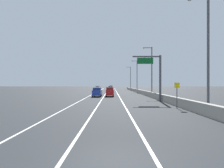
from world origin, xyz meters
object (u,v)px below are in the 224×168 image
at_px(lamp_post_right_near, 205,47).
at_px(car_red_4, 109,92).
at_px(car_blue_0, 97,92).
at_px(car_yellow_2, 110,88).
at_px(lamp_post_right_fourth, 129,77).
at_px(car_gray_1, 110,89).
at_px(speed_advisory_sign, 176,93).
at_px(lamp_post_right_second, 150,68).
at_px(car_silver_3, 97,88).
at_px(lamp_post_right_third, 136,74).
at_px(overhead_sign_gantry, 155,72).

xyz_separation_m(lamp_post_right_near, car_red_4, (-9.59, 25.37, -5.36)).
xyz_separation_m(car_blue_0, car_yellow_2, (2.82, 53.65, 0.04)).
distance_m(lamp_post_right_near, lamp_post_right_fourth, 76.19).
relative_size(car_gray_1, car_red_4, 0.94).
relative_size(speed_advisory_sign, car_red_4, 0.66).
relative_size(lamp_post_right_second, car_yellow_2, 2.38).
bearing_deg(car_red_4, car_silver_3, 97.98).
xyz_separation_m(lamp_post_right_third, car_blue_0, (-12.05, -26.20, -5.40)).
xyz_separation_m(overhead_sign_gantry, lamp_post_right_second, (1.72, 12.61, 1.69)).
height_order(overhead_sign_gantry, lamp_post_right_third, lamp_post_right_third).
bearing_deg(car_gray_1, car_yellow_2, 89.80).
height_order(lamp_post_right_near, lamp_post_right_third, same).
distance_m(speed_advisory_sign, car_silver_3, 64.41).
height_order(lamp_post_right_near, car_silver_3, lamp_post_right_near).
bearing_deg(lamp_post_right_fourth, car_blue_0, -103.22).
height_order(lamp_post_right_near, lamp_post_right_second, same).
bearing_deg(car_blue_0, car_yellow_2, 86.99).
xyz_separation_m(lamp_post_right_fourth, car_blue_0, (-12.12, -51.59, -5.40)).
height_order(lamp_post_right_fourth, car_gray_1, lamp_post_right_fourth).
bearing_deg(car_red_4, car_yellow_2, 89.96).
height_order(lamp_post_right_near, car_yellow_2, lamp_post_right_near).
relative_size(lamp_post_right_near, car_blue_0, 2.41).
xyz_separation_m(car_blue_0, car_silver_3, (-3.00, 42.08, -0.02)).
bearing_deg(speed_advisory_sign, lamp_post_right_second, 86.61).
bearing_deg(lamp_post_right_second, car_blue_0, -176.22).
bearing_deg(lamp_post_right_near, car_yellow_2, 96.96).
relative_size(overhead_sign_gantry, lamp_post_right_near, 0.66).
height_order(lamp_post_right_near, car_red_4, lamp_post_right_near).
relative_size(car_blue_0, car_gray_1, 1.10).
bearing_deg(lamp_post_right_second, car_gray_1, 109.15).
relative_size(lamp_post_right_near, lamp_post_right_second, 1.00).
bearing_deg(car_yellow_2, car_gray_1, -90.20).
height_order(overhead_sign_gantry, car_red_4, overhead_sign_gantry).
distance_m(car_blue_0, car_silver_3, 42.19).
distance_m(speed_advisory_sign, lamp_post_right_fourth, 72.56).
distance_m(car_gray_1, car_yellow_2, 25.76).
height_order(lamp_post_right_near, car_blue_0, lamp_post_right_near).
relative_size(speed_advisory_sign, lamp_post_right_third, 0.27).
bearing_deg(car_red_4, overhead_sign_gantry, -58.77).
distance_m(lamp_post_right_fourth, car_gray_1, 26.06).
xyz_separation_m(lamp_post_right_fourth, car_gray_1, (-9.39, -23.70, -5.39)).
xyz_separation_m(speed_advisory_sign, lamp_post_right_near, (1.52, -3.79, 4.65)).
distance_m(lamp_post_right_second, car_silver_3, 44.31).
bearing_deg(speed_advisory_sign, car_yellow_2, 96.16).
relative_size(lamp_post_right_fourth, car_gray_1, 2.65).
bearing_deg(overhead_sign_gantry, car_yellow_2, 96.62).
bearing_deg(speed_advisory_sign, lamp_post_right_fourth, 89.00).
bearing_deg(overhead_sign_gantry, lamp_post_right_near, -81.28).
xyz_separation_m(overhead_sign_gantry, car_silver_3, (-13.42, 53.89, -3.73)).
bearing_deg(car_red_4, lamp_post_right_fourth, 79.59).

